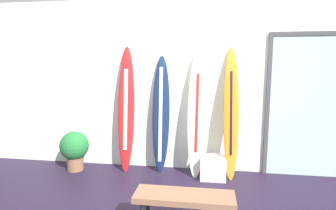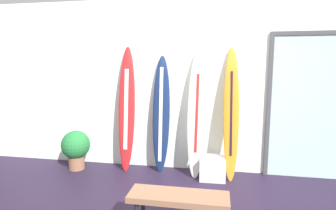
{
  "view_description": "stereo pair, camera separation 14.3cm",
  "coord_description": "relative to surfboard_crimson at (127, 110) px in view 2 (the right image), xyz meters",
  "views": [
    {
      "loc": [
        0.45,
        -3.29,
        1.75
      ],
      "look_at": [
        -0.18,
        0.95,
        1.12
      ],
      "focal_mm": 29.53,
      "sensor_mm": 36.0,
      "label": 1
    },
    {
      "loc": [
        0.59,
        -3.27,
        1.75
      ],
      "look_at": [
        -0.18,
        0.95,
        1.12
      ],
      "focal_mm": 29.53,
      "sensor_mm": 36.0,
      "label": 2
    }
  ],
  "objects": [
    {
      "name": "display_block_left",
      "position": [
        1.41,
        -0.14,
        -0.84
      ],
      "size": [
        0.39,
        0.39,
        0.33
      ],
      "color": "white",
      "rests_on": "ground"
    },
    {
      "name": "potted_plant",
      "position": [
        -0.85,
        -0.16,
        -0.63
      ],
      "size": [
        0.47,
        0.47,
        0.66
      ],
      "color": "#8A5B43",
      "rests_on": "ground"
    },
    {
      "name": "surfboard_crimson",
      "position": [
        0.0,
        0.0,
        0.0
      ],
      "size": [
        0.28,
        0.34,
        2.04
      ],
      "color": "red",
      "rests_on": "ground"
    },
    {
      "name": "surfboard_ivory",
      "position": [
        1.15,
        -0.04,
        -0.02
      ],
      "size": [
        0.32,
        0.42,
        2.01
      ],
      "color": "silver",
      "rests_on": "ground"
    },
    {
      "name": "glass_door",
      "position": [
        2.82,
        0.18,
        0.14
      ],
      "size": [
        1.2,
        0.06,
        2.23
      ],
      "color": "silver",
      "rests_on": "ground"
    },
    {
      "name": "ground",
      "position": [
        0.88,
        -1.0,
        -1.03
      ],
      "size": [
        8.0,
        8.0,
        0.04
      ],
      "primitive_type": "cube",
      "color": "#251A31"
    },
    {
      "name": "surfboard_navy",
      "position": [
        0.57,
        0.04,
        -0.06
      ],
      "size": [
        0.29,
        0.29,
        1.89
      ],
      "color": "#15264D",
      "rests_on": "ground"
    },
    {
      "name": "bench",
      "position": [
        1.11,
        -1.73,
        -0.59
      ],
      "size": [
        0.99,
        0.33,
        0.48
      ],
      "color": "#8F6349",
      "rests_on": "ground"
    },
    {
      "name": "wall_back",
      "position": [
        0.88,
        0.3,
        0.39
      ],
      "size": [
        7.2,
        0.2,
        2.8
      ],
      "primitive_type": "cube",
      "color": "white",
      "rests_on": "ground"
    },
    {
      "name": "surfboard_sunset",
      "position": [
        1.67,
        -0.04,
        -0.01
      ],
      "size": [
        0.26,
        0.45,
        2.03
      ],
      "color": "orange",
      "rests_on": "ground"
    }
  ]
}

